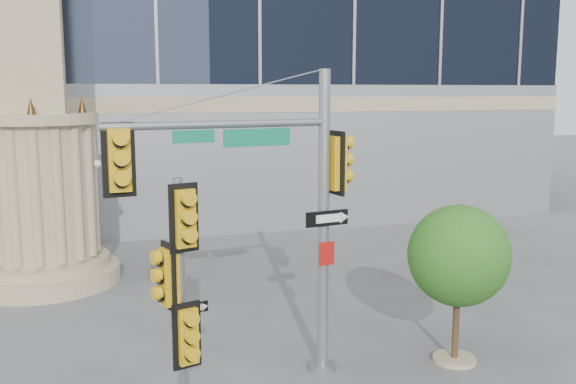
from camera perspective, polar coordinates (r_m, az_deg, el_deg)
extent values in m
cylinder|color=tan|center=(20.86, -20.77, -6.88)|extent=(4.40, 4.40, 0.50)
cylinder|color=tan|center=(20.76, -20.83, -5.81)|extent=(3.80, 3.80, 0.30)
cylinder|color=tan|center=(20.34, -21.16, 0.06)|extent=(3.00, 3.00, 4.00)
cylinder|color=tan|center=(20.15, -21.51, 6.11)|extent=(3.50, 3.50, 0.30)
cone|color=#472D14|center=(20.07, -17.84, 7.44)|extent=(0.24, 0.24, 0.50)
cylinder|color=slate|center=(13.84, 3.06, -15.23)|extent=(0.57, 0.57, 0.12)
cylinder|color=slate|center=(12.90, 3.17, -2.91)|extent=(0.23, 0.23, 6.15)
cylinder|color=slate|center=(11.75, -6.03, 5.99)|extent=(4.28, 0.82, 0.14)
cube|color=#0E784E|center=(12.01, -2.74, 4.87)|extent=(1.32, 0.25, 0.33)
cube|color=gold|center=(11.31, -14.83, 2.76)|extent=(0.60, 0.37, 1.28)
cube|color=gold|center=(12.85, 4.34, 2.59)|extent=(0.37, 0.60, 1.28)
cube|color=black|center=(12.75, 3.49, -2.35)|extent=(0.94, 0.18, 0.31)
cube|color=#AC130F|center=(12.91, 3.46, -5.48)|extent=(0.33, 0.08, 0.47)
cylinder|color=slate|center=(10.73, -9.48, -10.41)|extent=(0.16, 0.16, 4.38)
cube|color=gold|center=(10.15, -9.26, -2.29)|extent=(0.53, 0.38, 1.09)
cube|color=gold|center=(10.47, -10.54, -7.40)|extent=(0.38, 0.53, 1.09)
cube|color=gold|center=(10.69, -9.00, -12.48)|extent=(0.53, 0.38, 1.09)
cube|color=black|center=(10.69, -8.47, -10.21)|extent=(0.53, 0.18, 0.18)
cylinder|color=tan|center=(14.64, 14.57, -14.17)|extent=(0.91, 0.91, 0.10)
cylinder|color=#382314|center=(14.32, 14.71, -10.99)|extent=(0.14, 0.14, 1.83)
sphere|color=#17661B|center=(13.91, 14.94, -5.47)|extent=(2.13, 2.13, 2.13)
sphere|color=#17661B|center=(14.43, 15.91, -6.24)|extent=(1.32, 1.32, 1.32)
sphere|color=#17661B|center=(13.59, 14.17, -6.89)|extent=(1.12, 1.12, 1.12)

